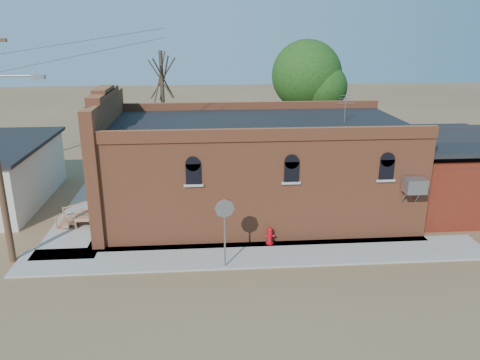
{
  "coord_description": "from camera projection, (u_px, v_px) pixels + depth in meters",
  "views": [
    {
      "loc": [
        -0.53,
        -16.06,
        8.83
      ],
      "look_at": [
        1.01,
        3.48,
        2.4
      ],
      "focal_mm": 35.0,
      "sensor_mm": 36.0,
      "label": 1
    }
  ],
  "objects": [
    {
      "name": "ground",
      "position": [
        221.0,
        268.0,
        18.01
      ],
      "size": [
        120.0,
        120.0,
        0.0
      ],
      "primitive_type": "plane",
      "color": "brown",
      "rests_on": "ground"
    },
    {
      "name": "sidewalk_south",
      "position": [
        257.0,
        255.0,
        18.96
      ],
      "size": [
        19.0,
        2.2,
        0.08
      ],
      "primitive_type": "cube",
      "color": "#9E9991",
      "rests_on": "ground"
    },
    {
      "name": "sidewalk_west",
      "position": [
        90.0,
        213.0,
        23.21
      ],
      "size": [
        2.6,
        10.0,
        0.08
      ],
      "primitive_type": "cube",
      "color": "#9E9991",
      "rests_on": "ground"
    },
    {
      "name": "brick_bar",
      "position": [
        250.0,
        168.0,
        22.6
      ],
      "size": [
        16.4,
        7.97,
        6.3
      ],
      "color": "#A85533",
      "rests_on": "ground"
    },
    {
      "name": "red_shed",
      "position": [
        446.0,
        165.0,
        23.37
      ],
      "size": [
        5.4,
        6.4,
        4.3
      ],
      "color": "#611F10",
      "rests_on": "ground"
    },
    {
      "name": "tree_bare_near",
      "position": [
        162.0,
        77.0,
        28.24
      ],
      "size": [
        2.8,
        2.8,
        7.65
      ],
      "color": "#4F3A2D",
      "rests_on": "ground"
    },
    {
      "name": "tree_leafy",
      "position": [
        307.0,
        75.0,
        29.39
      ],
      "size": [
        4.4,
        4.4,
        8.15
      ],
      "color": "#4F3A2D",
      "rests_on": "ground"
    },
    {
      "name": "fire_hydrant",
      "position": [
        270.0,
        236.0,
        19.73
      ],
      "size": [
        0.43,
        0.41,
        0.74
      ],
      "rotation": [
        0.0,
        0.0,
        -0.23
      ],
      "color": "#B20A12",
      "rests_on": "sidewalk_south"
    },
    {
      "name": "stop_sign",
      "position": [
        225.0,
        215.0,
        17.33
      ],
      "size": [
        0.75,
        0.13,
        2.76
      ],
      "rotation": [
        0.0,
        0.0,
        -0.33
      ],
      "color": "gray",
      "rests_on": "sidewalk_south"
    },
    {
      "name": "trash_barrel",
      "position": [
        108.0,
        206.0,
        22.94
      ],
      "size": [
        0.55,
        0.55,
        0.73
      ],
      "primitive_type": "cylinder",
      "rotation": [
        0.0,
        0.0,
        -0.16
      ],
      "color": "navy",
      "rests_on": "sidewalk_west"
    }
  ]
}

